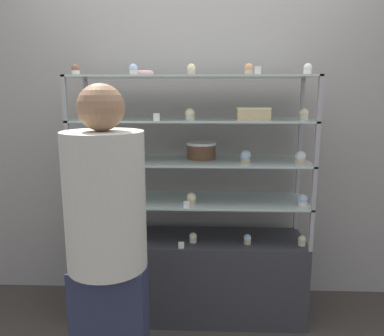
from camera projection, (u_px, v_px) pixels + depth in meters
ground_plane at (192, 312)px, 2.61m from camera, size 20.00×20.00×0.00m
back_wall at (194, 122)px, 2.71m from camera, size 8.00×0.05×2.60m
display_base at (192, 276)px, 2.56m from camera, size 1.49×0.42×0.56m
display_riser_lower at (192, 202)px, 2.46m from camera, size 1.49×0.42×0.26m
display_riser_middle at (192, 162)px, 2.41m from camera, size 1.49×0.42×0.26m
display_riser_upper at (192, 121)px, 2.36m from camera, size 1.49×0.42×0.26m
display_riser_top at (192, 78)px, 2.31m from camera, size 1.49×0.42×0.26m
layer_cake_centerpiece at (201, 150)px, 2.45m from camera, size 0.19×0.19×0.11m
sheet_cake_frosted at (253, 113)px, 2.30m from camera, size 0.20×0.13×0.07m
cupcake_0 at (87, 237)px, 2.42m from camera, size 0.05×0.05×0.06m
cupcake_1 at (137, 235)px, 2.46m from camera, size 0.05×0.05×0.06m
cupcake_2 at (193, 238)px, 2.42m from camera, size 0.05×0.05×0.06m
cupcake_3 at (247, 239)px, 2.39m from camera, size 0.05×0.05×0.06m
cupcake_4 at (302, 241)px, 2.37m from camera, size 0.05×0.05×0.06m
price_tag_0 at (181, 245)px, 2.32m from camera, size 0.04×0.00×0.04m
cupcake_5 at (88, 196)px, 2.40m from camera, size 0.06×0.06×0.07m
cupcake_6 at (192, 199)px, 2.35m from camera, size 0.06×0.06×0.07m
cupcake_7 at (302, 200)px, 2.32m from camera, size 0.06×0.06×0.07m
price_tag_1 at (187, 204)px, 2.27m from camera, size 0.04×0.00×0.04m
cupcake_8 at (81, 157)px, 2.32m from camera, size 0.07×0.07×0.07m
cupcake_9 at (138, 156)px, 2.36m from camera, size 0.07×0.07×0.07m
cupcake_10 at (246, 157)px, 2.33m from camera, size 0.07×0.07×0.07m
cupcake_11 at (300, 158)px, 2.29m from camera, size 0.07×0.07×0.07m
price_tag_2 at (122, 161)px, 2.23m from camera, size 0.04×0.00×0.04m
cupcake_12 at (82, 114)px, 2.29m from camera, size 0.06×0.06×0.07m
cupcake_13 at (190, 114)px, 2.27m from camera, size 0.06×0.06×0.07m
cupcake_14 at (304, 114)px, 2.29m from camera, size 0.06×0.06×0.07m
price_tag_3 at (156, 117)px, 2.17m from camera, size 0.04×0.00×0.04m
cupcake_15 at (76, 70)px, 2.22m from camera, size 0.05×0.05×0.07m
cupcake_16 at (133, 70)px, 2.20m from camera, size 0.05×0.05×0.07m
cupcake_17 at (191, 69)px, 2.20m from camera, size 0.05×0.05×0.07m
cupcake_18 at (249, 69)px, 2.18m from camera, size 0.05×0.05×0.07m
cupcake_19 at (308, 69)px, 2.17m from camera, size 0.05×0.05×0.07m
price_tag_4 at (258, 70)px, 2.10m from camera, size 0.04×0.00×0.04m
donut_glazed at (144, 73)px, 2.30m from camera, size 0.12×0.12×0.03m
customer_figure at (107, 244)px, 1.71m from camera, size 0.36×0.36×1.54m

